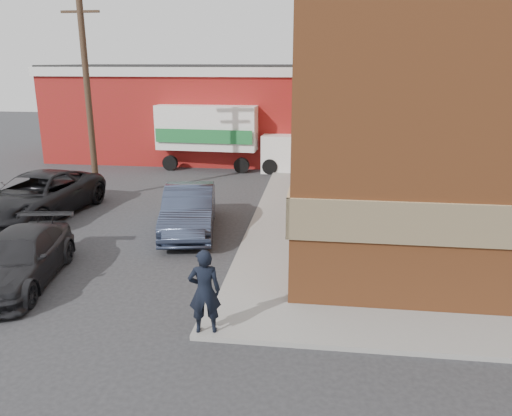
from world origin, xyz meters
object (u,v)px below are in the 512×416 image
at_px(warehouse, 191,111).
at_px(brick_building, 493,93).
at_px(utility_pole, 87,88).
at_px(box_truck, 221,132).
at_px(suv_a, 37,196).
at_px(suv_b, 19,259).
at_px(man, 205,291).
at_px(sedan, 189,210).

bearing_deg(warehouse, brick_building, -37.20).
bearing_deg(utility_pole, warehouse, 82.23).
bearing_deg(brick_building, box_truck, 149.44).
height_order(suv_a, suv_b, suv_a).
relative_size(warehouse, box_truck, 2.26).
xyz_separation_m(man, suv_b, (-5.62, 2.05, -0.39)).
relative_size(suv_a, suv_b, 1.28).
bearing_deg(sedan, box_truck, 84.50).
bearing_deg(suv_b, sedan, 44.09).
distance_m(utility_pole, sedan, 7.49).
relative_size(utility_pole, suv_b, 1.89).
distance_m(warehouse, sedan, 15.33).
xyz_separation_m(sedan, suv_b, (-3.48, -4.75, -0.12)).
bearing_deg(box_truck, suv_a, -115.63).
bearing_deg(warehouse, suv_b, -89.49).
height_order(brick_building, man, brick_building).
distance_m(warehouse, box_truck, 4.91).
relative_size(warehouse, suv_a, 2.68).
bearing_deg(box_truck, sedan, -82.25).
height_order(sedan, box_truck, box_truck).
bearing_deg(brick_building, suv_a, -170.60).
bearing_deg(warehouse, utility_pole, -97.77).
xyz_separation_m(warehouse, utility_pole, (-1.50, -11.00, 1.93)).
relative_size(warehouse, man, 8.51).
bearing_deg(suv_b, box_truck, 71.09).
bearing_deg(utility_pole, suv_a, -110.67).
height_order(suv_b, box_truck, box_truck).
bearing_deg(suv_a, brick_building, 14.55).
distance_m(brick_building, sedan, 12.11).
bearing_deg(sedan, suv_b, -136.90).
bearing_deg(suv_b, brick_building, 21.00).
height_order(brick_building, suv_b, brick_building).
xyz_separation_m(sedan, suv_a, (-6.22, 0.92, 0.04)).
relative_size(sedan, suv_b, 1.03).
height_order(warehouse, man, warehouse).
xyz_separation_m(brick_building, warehouse, (-14.50, 11.00, -1.87)).
bearing_deg(suv_a, utility_pole, 74.48).
height_order(brick_building, suv_a, brick_building).
bearing_deg(suv_b, utility_pole, 91.47).
bearing_deg(brick_building, utility_pole, 179.98).
relative_size(brick_building, box_truck, 2.53).
bearing_deg(warehouse, sedan, -76.08).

